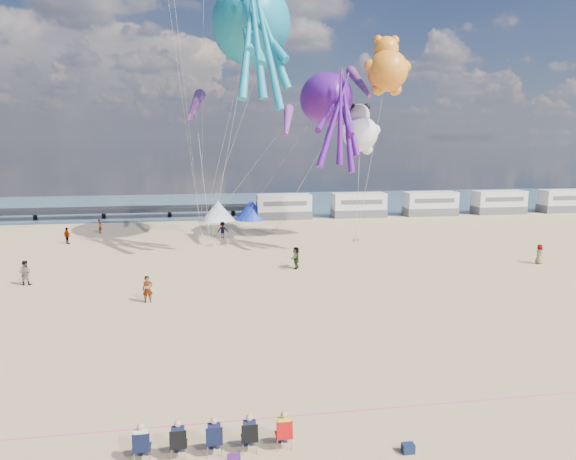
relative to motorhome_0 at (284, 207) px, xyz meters
The scene contains 31 objects.
ground 40.48m from the motorhome_0, 98.53° to the right, with size 120.00×120.00×0.00m, color #DDB680.
water 16.22m from the motorhome_0, 111.80° to the left, with size 120.00×120.00×0.00m, color #395B6D.
motorhome_0 is the anchor object (origin of this frame).
motorhome_1 9.50m from the motorhome_0, ahead, with size 6.60×2.50×3.00m, color silver.
motorhome_2 19.00m from the motorhome_0, ahead, with size 6.60×2.50×3.00m, color silver.
motorhome_3 28.50m from the motorhome_0, ahead, with size 6.60×2.50×3.00m, color silver.
motorhome_4 38.00m from the motorhome_0, ahead, with size 6.60×2.50×3.00m, color silver.
tent_white 8.01m from the motorhome_0, behind, with size 4.00×4.00×2.40m, color white.
tent_blue 4.01m from the motorhome_0, behind, with size 4.00×4.00×2.40m, color #1933CC.
spectator_row 47.64m from the motorhome_0, 101.01° to the right, with size 6.10×0.90×1.30m, color black, non-canonical shape.
cooler_navy 47.78m from the motorhome_0, 93.65° to the right, with size 0.38×0.28×0.30m, color #121F3B.
rope_line 45.42m from the motorhome_0, 97.59° to the right, with size 0.03×0.03×34.00m, color #F2338C.
standing_person 33.52m from the motorhome_0, 112.55° to the right, with size 0.60×0.40×1.66m, color tan.
beachgoer_0 30.61m from the motorhome_0, 57.14° to the right, with size 0.57×0.37×1.55m, color #7F6659.
beachgoer_1 33.57m from the motorhome_0, 129.73° to the right, with size 0.83×0.54×1.70m, color #7F6659.
beachgoer_2 13.79m from the motorhome_0, 124.43° to the right, with size 0.80×0.62×1.64m, color #7F6659.
beachgoer_3 25.25m from the motorhome_0, 151.81° to the right, with size 1.00×0.58×1.55m, color #7F6659.
beachgoer_4 24.43m from the motorhome_0, 96.19° to the right, with size 0.99×0.41×1.68m, color #7F6659.
beachgoer_5 21.40m from the motorhome_0, 161.66° to the right, with size 1.38×0.44×1.49m, color #7F6659.
sandbag_a 17.82m from the motorhome_0, 120.45° to the right, with size 0.50×0.35×0.22m, color gray.
sandbag_b 13.48m from the motorhome_0, 121.00° to the right, with size 0.50×0.35×0.22m, color gray.
sandbag_c 15.75m from the motorhome_0, 71.96° to the right, with size 0.50×0.35×0.22m, color gray.
sandbag_d 8.70m from the motorhome_0, 104.53° to the right, with size 0.50×0.35×0.22m, color gray.
sandbag_e 14.49m from the motorhome_0, 133.19° to the right, with size 0.50×0.35×0.22m, color gray.
kite_octopus_teal 23.50m from the motorhome_0, 109.50° to the right, with size 5.09×11.87×13.57m, color teal, non-canonical shape.
kite_octopus_purple 18.29m from the motorhome_0, 81.90° to the right, with size 4.24×9.88×11.30m, color #4B0F7D, non-canonical shape.
kite_panda 17.12m from the motorhome_0, 68.84° to the right, with size 4.04×3.81×5.71m, color white, non-canonical shape.
kite_teddy_orange 22.94m from the motorhome_0, 68.13° to the right, with size 4.34×4.08×6.13m, color orange, non-canonical shape.
windsock_left 20.53m from the motorhome_0, 125.52° to the right, with size 1.10×6.96×6.96m, color red, non-canonical shape.
windsock_mid 19.91m from the motorhome_0, 69.72° to the right, with size 1.00×6.76×6.76m, color red, non-canonical shape.
windsock_right 19.63m from the motorhome_0, 97.26° to the right, with size 0.90×4.99×4.99m, color red, non-canonical shape.
Camera 1 is at (-3.06, -21.62, 9.82)m, focal length 32.00 mm.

